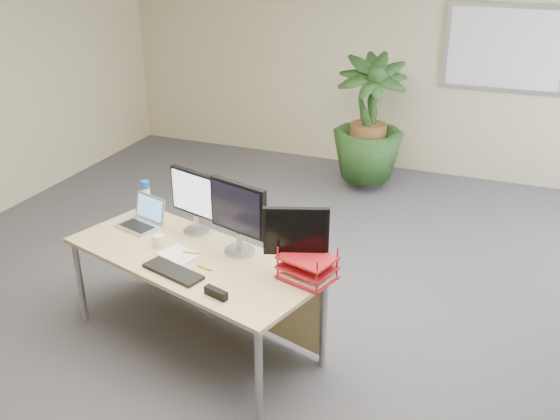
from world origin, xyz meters
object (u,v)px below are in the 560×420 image
at_px(monitor_left, 195,198).
at_px(laptop, 143,218).
at_px(monitor_right, 238,213).
at_px(floor_plant, 368,127).
at_px(desk, 204,269).

height_order(monitor_left, laptop, monitor_left).
relative_size(monitor_left, laptop, 1.33).
bearing_deg(monitor_right, laptop, 171.80).
height_order(floor_plant, monitor_right, floor_plant).
xyz_separation_m(desk, floor_plant, (0.37, 3.17, 0.19)).
relative_size(monitor_left, monitor_right, 0.93).
xyz_separation_m(monitor_left, laptop, (-0.43, -0.05, -0.22)).
height_order(desk, monitor_right, monitor_right).
xyz_separation_m(desk, laptop, (-0.61, 0.20, 0.21)).
relative_size(floor_plant, monitor_left, 3.12).
distance_m(monitor_left, monitor_right, 0.46).
relative_size(desk, monitor_right, 3.84).
bearing_deg(monitor_left, monitor_right, -21.49).
bearing_deg(monitor_left, laptop, -174.00).
height_order(floor_plant, laptop, floor_plant).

